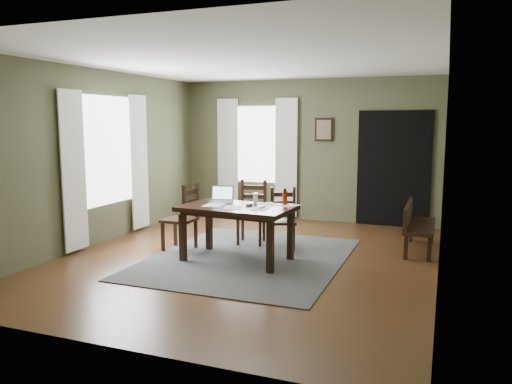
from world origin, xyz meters
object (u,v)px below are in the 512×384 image
at_px(chair_back_right, 283,219).
at_px(bench, 416,223).
at_px(dining_table, 237,213).
at_px(water_bottle, 285,198).
at_px(chair_end, 182,218).
at_px(laptop, 222,198).
at_px(chair_back_left, 252,213).

xyz_separation_m(chair_back_right, bench, (1.88, 0.53, -0.02)).
height_order(chair_back_right, bench, chair_back_right).
height_order(dining_table, chair_back_right, chair_back_right).
bearing_deg(dining_table, water_bottle, 32.99).
bearing_deg(chair_back_right, chair_end, -171.23).
relative_size(chair_back_right, water_bottle, 3.95).
distance_m(chair_back_right, laptop, 1.02).
bearing_deg(chair_end, laptop, 97.28).
height_order(chair_end, laptop, chair_end).
height_order(chair_end, chair_back_right, chair_end).
distance_m(dining_table, chair_back_right, 0.99).
bearing_deg(laptop, bench, 11.78).
bearing_deg(chair_back_right, bench, -2.23).
xyz_separation_m(dining_table, chair_back_right, (0.38, 0.89, -0.22)).
bearing_deg(chair_back_left, chair_end, -144.81).
height_order(chair_back_left, laptop, chair_back_left).
bearing_deg(water_bottle, dining_table, -151.37).
relative_size(chair_back_right, bench, 0.71).
relative_size(dining_table, water_bottle, 6.87).
bearing_deg(bench, chair_end, 110.59).
bearing_deg(dining_table, chair_back_right, 71.50).
height_order(dining_table, water_bottle, water_bottle).
distance_m(chair_back_left, chair_back_right, 0.57).
relative_size(chair_back_left, water_bottle, 4.29).
relative_size(chair_end, bench, 0.79).
height_order(chair_end, chair_back_left, chair_end).
relative_size(chair_end, water_bottle, 4.38).
xyz_separation_m(chair_end, chair_back_left, (0.79, 0.80, -0.01)).
relative_size(dining_table, chair_back_left, 1.60).
relative_size(bench, laptop, 3.38).
bearing_deg(water_bottle, chair_back_left, 137.48).
xyz_separation_m(dining_table, bench, (2.26, 1.42, -0.24)).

